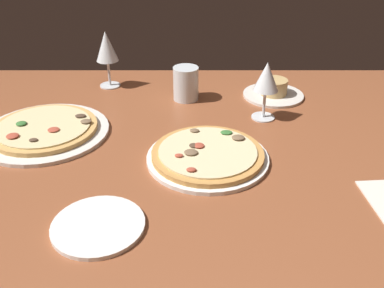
{
  "coord_description": "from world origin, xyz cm",
  "views": [
    {
      "loc": [
        3.66,
        -91.48,
        58.66
      ],
      "look_at": [
        3.66,
        -2.22,
        7.0
      ],
      "focal_mm": 40.85,
      "sensor_mm": 36.0,
      "label": 1
    }
  ],
  "objects_px": {
    "side_plate": "(98,226)",
    "pizza_main": "(208,155)",
    "pizza_side": "(44,130)",
    "wine_glass_near": "(266,79)",
    "ramekin_on_saucer": "(274,91)",
    "wine_glass_far": "(107,48)",
    "water_glass": "(186,86)"
  },
  "relations": [
    {
      "from": "pizza_main",
      "to": "pizza_side",
      "type": "bearing_deg",
      "value": 163.21
    },
    {
      "from": "wine_glass_far",
      "to": "side_plate",
      "type": "height_order",
      "value": "wine_glass_far"
    },
    {
      "from": "ramekin_on_saucer",
      "to": "water_glass",
      "type": "height_order",
      "value": "water_glass"
    },
    {
      "from": "side_plate",
      "to": "pizza_main",
      "type": "bearing_deg",
      "value": 48.48
    },
    {
      "from": "pizza_main",
      "to": "wine_glass_far",
      "type": "relative_size",
      "value": 1.6
    },
    {
      "from": "wine_glass_far",
      "to": "side_plate",
      "type": "distance_m",
      "value": 0.71
    },
    {
      "from": "pizza_side",
      "to": "wine_glass_far",
      "type": "bearing_deg",
      "value": 70.05
    },
    {
      "from": "wine_glass_far",
      "to": "water_glass",
      "type": "distance_m",
      "value": 0.28
    },
    {
      "from": "wine_glass_far",
      "to": "side_plate",
      "type": "xyz_separation_m",
      "value": [
        0.09,
        -0.69,
        -0.12
      ]
    },
    {
      "from": "pizza_side",
      "to": "water_glass",
      "type": "bearing_deg",
      "value": 31.29
    },
    {
      "from": "pizza_main",
      "to": "ramekin_on_saucer",
      "type": "xyz_separation_m",
      "value": [
        0.21,
        0.37,
        0.01
      ]
    },
    {
      "from": "pizza_side",
      "to": "side_plate",
      "type": "bearing_deg",
      "value": -60.55
    },
    {
      "from": "pizza_main",
      "to": "water_glass",
      "type": "relative_size",
      "value": 2.86
    },
    {
      "from": "pizza_main",
      "to": "ramekin_on_saucer",
      "type": "relative_size",
      "value": 1.55
    },
    {
      "from": "wine_glass_near",
      "to": "water_glass",
      "type": "relative_size",
      "value": 1.61
    },
    {
      "from": "wine_glass_far",
      "to": "side_plate",
      "type": "relative_size",
      "value": 1.02
    },
    {
      "from": "water_glass",
      "to": "side_plate",
      "type": "relative_size",
      "value": 0.57
    },
    {
      "from": "ramekin_on_saucer",
      "to": "water_glass",
      "type": "relative_size",
      "value": 1.84
    },
    {
      "from": "wine_glass_near",
      "to": "water_glass",
      "type": "xyz_separation_m",
      "value": [
        -0.22,
        0.13,
        -0.07
      ]
    },
    {
      "from": "water_glass",
      "to": "side_plate",
      "type": "bearing_deg",
      "value": -104.99
    },
    {
      "from": "pizza_side",
      "to": "wine_glass_near",
      "type": "xyz_separation_m",
      "value": [
        0.58,
        0.09,
        0.1
      ]
    },
    {
      "from": "ramekin_on_saucer",
      "to": "wine_glass_far",
      "type": "relative_size",
      "value": 1.03
    },
    {
      "from": "pizza_main",
      "to": "side_plate",
      "type": "distance_m",
      "value": 0.32
    },
    {
      "from": "pizza_main",
      "to": "ramekin_on_saucer",
      "type": "height_order",
      "value": "ramekin_on_saucer"
    },
    {
      "from": "wine_glass_near",
      "to": "side_plate",
      "type": "relative_size",
      "value": 0.92
    },
    {
      "from": "wine_glass_far",
      "to": "ramekin_on_saucer",
      "type": "bearing_deg",
      "value": -9.03
    },
    {
      "from": "wine_glass_far",
      "to": "water_glass",
      "type": "relative_size",
      "value": 1.79
    },
    {
      "from": "ramekin_on_saucer",
      "to": "wine_glass_near",
      "type": "xyz_separation_m",
      "value": [
        -0.05,
        -0.15,
        0.1
      ]
    },
    {
      "from": "ramekin_on_saucer",
      "to": "wine_glass_far",
      "type": "height_order",
      "value": "wine_glass_far"
    },
    {
      "from": "ramekin_on_saucer",
      "to": "pizza_main",
      "type": "bearing_deg",
      "value": -120.09
    },
    {
      "from": "wine_glass_near",
      "to": "side_plate",
      "type": "xyz_separation_m",
      "value": [
        -0.37,
        -0.46,
        -0.11
      ]
    },
    {
      "from": "pizza_side",
      "to": "wine_glass_near",
      "type": "height_order",
      "value": "wine_glass_near"
    }
  ]
}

